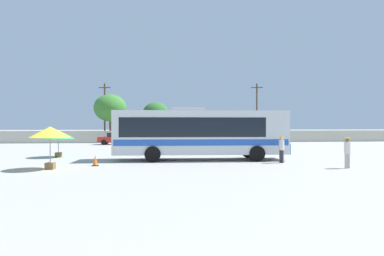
# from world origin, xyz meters

# --- Properties ---
(ground_plane) EXTENTS (300.00, 300.00, 0.00)m
(ground_plane) POSITION_xyz_m (0.00, 10.00, 0.00)
(ground_plane) COLOR #A3A099
(perimeter_wall) EXTENTS (80.00, 0.30, 1.66)m
(perimeter_wall) POSITION_xyz_m (0.00, 22.72, 0.83)
(perimeter_wall) COLOR #B2AD9E
(perimeter_wall) RESTS_ON ground_plane
(coach_bus_silver_blue) EXTENTS (11.83, 3.07, 3.61)m
(coach_bus_silver_blue) POSITION_xyz_m (-1.29, 0.11, 1.93)
(coach_bus_silver_blue) COLOR silver
(coach_bus_silver_blue) RESTS_ON ground_plane
(attendant_by_bus_door) EXTENTS (0.46, 0.46, 1.70)m
(attendant_by_bus_door) POSITION_xyz_m (3.74, -2.16, 0.97)
(attendant_by_bus_door) COLOR #38383D
(attendant_by_bus_door) RESTS_ON ground_plane
(passenger_waiting_on_apron) EXTENTS (0.37, 0.37, 1.71)m
(passenger_waiting_on_apron) POSITION_xyz_m (6.38, -5.01, 0.97)
(passenger_waiting_on_apron) COLOR #B7B2A8
(passenger_waiting_on_apron) RESTS_ON ground_plane
(vendor_umbrella_near_gate_yellow) EXTENTS (2.12, 2.12, 2.31)m
(vendor_umbrella_near_gate_yellow) POSITION_xyz_m (-9.86, -3.76, 1.97)
(vendor_umbrella_near_gate_yellow) COLOR gray
(vendor_umbrella_near_gate_yellow) RESTS_ON ground_plane
(vendor_umbrella_secondary_green) EXTENTS (2.31, 2.31, 2.02)m
(vendor_umbrella_secondary_green) POSITION_xyz_m (-11.51, 2.94, 1.67)
(vendor_umbrella_secondary_green) COLOR gray
(vendor_umbrella_secondary_green) RESTS_ON ground_plane
(parked_car_leftmost_red) EXTENTS (4.23, 2.04, 1.49)m
(parked_car_leftmost_red) POSITION_xyz_m (-9.42, 18.75, 0.79)
(parked_car_leftmost_red) COLOR red
(parked_car_leftmost_red) RESTS_ON ground_plane
(parked_car_second_grey) EXTENTS (4.07, 2.08, 1.51)m
(parked_car_second_grey) POSITION_xyz_m (-3.60, 18.77, 0.80)
(parked_car_second_grey) COLOR slate
(parked_car_second_grey) RESTS_ON ground_plane
(parked_car_third_silver) EXTENTS (4.17, 2.12, 1.45)m
(parked_car_third_silver) POSITION_xyz_m (2.47, 18.35, 0.77)
(parked_car_third_silver) COLOR #B7BABF
(parked_car_third_silver) RESTS_ON ground_plane
(parked_car_rightmost_silver) EXTENTS (4.57, 2.30, 1.47)m
(parked_car_rightmost_silver) POSITION_xyz_m (9.12, 19.17, 0.78)
(parked_car_rightmost_silver) COLOR #B7BABF
(parked_car_rightmost_silver) RESTS_ON ground_plane
(utility_pole_near) EXTENTS (1.78, 0.54, 8.58)m
(utility_pole_near) POSITION_xyz_m (-12.06, 26.00, 4.47)
(utility_pole_near) COLOR #4C3823
(utility_pole_near) RESTS_ON ground_plane
(utility_pole_far) EXTENTS (1.79, 0.48, 8.86)m
(utility_pole_far) POSITION_xyz_m (10.96, 25.94, 4.62)
(utility_pole_far) COLOR #4C3823
(utility_pole_far) RESTS_ON ground_plane
(roadside_tree_left) EXTENTS (4.76, 4.76, 7.02)m
(roadside_tree_left) POSITION_xyz_m (-11.30, 26.19, 4.98)
(roadside_tree_left) COLOR brown
(roadside_tree_left) RESTS_ON ground_plane
(roadside_tree_midleft) EXTENTS (4.01, 4.01, 5.98)m
(roadside_tree_midleft) POSITION_xyz_m (-4.60, 27.59, 4.26)
(roadside_tree_midleft) COLOR brown
(roadside_tree_midleft) RESTS_ON ground_plane
(traffic_cone_on_apron) EXTENTS (0.36, 0.36, 0.64)m
(traffic_cone_on_apron) POSITION_xyz_m (-7.73, -2.52, 0.31)
(traffic_cone_on_apron) COLOR black
(traffic_cone_on_apron) RESTS_ON ground_plane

